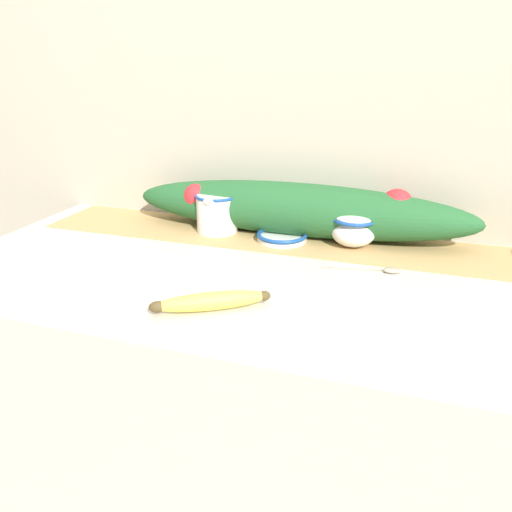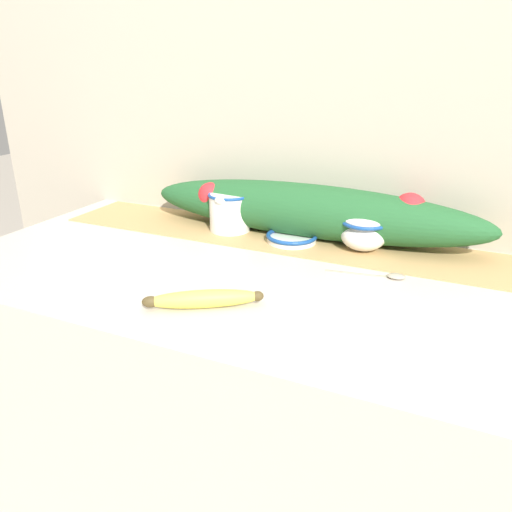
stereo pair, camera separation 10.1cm
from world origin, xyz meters
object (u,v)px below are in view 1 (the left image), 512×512
object	(u,v)px
small_dish	(282,236)
banana	(211,301)
spoon	(386,270)
sugar_bowl	(354,228)
cream_pitcher	(217,211)

from	to	relation	value
small_dish	banana	size ratio (longest dim) A/B	0.63
small_dish	banana	xyz separation A→B (m)	(-0.02, -0.39, 0.00)
banana	spoon	world-z (taller)	banana
sugar_bowl	spoon	xyz separation A→B (m)	(0.09, -0.13, -0.04)
cream_pitcher	banana	xyz separation A→B (m)	(0.16, -0.41, -0.04)
spoon	small_dish	bearing A→B (deg)	147.27
cream_pitcher	spoon	bearing A→B (deg)	-16.96
sugar_bowl	banana	bearing A→B (deg)	-115.59
small_dish	sugar_bowl	bearing A→B (deg)	5.81
cream_pitcher	sugar_bowl	distance (m)	0.35
banana	spoon	distance (m)	0.40
small_dish	banana	bearing A→B (deg)	-93.45
sugar_bowl	small_dish	world-z (taller)	sugar_bowl
banana	sugar_bowl	bearing A→B (deg)	64.41
sugar_bowl	small_dish	xyz separation A→B (m)	(-0.17, -0.02, -0.04)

